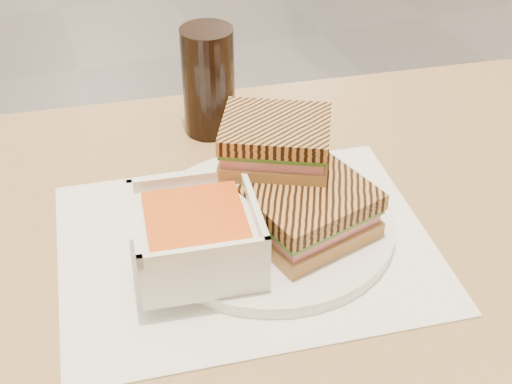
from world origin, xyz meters
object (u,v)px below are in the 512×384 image
object	(u,v)px
panini_lower	(310,212)
cola_glass	(208,81)
main_table	(306,312)
soup_bowl	(197,237)
plate	(270,224)

from	to	relation	value
panini_lower	cola_glass	xyz separation A→B (m)	(-0.03, 0.26, 0.03)
panini_lower	cola_glass	distance (m)	0.26
main_table	cola_glass	xyz separation A→B (m)	(-0.04, 0.25, 0.19)
soup_bowl	plate	bearing A→B (deg)	22.15
plate	panini_lower	size ratio (longest dim) A/B	1.90
panini_lower	cola_glass	size ratio (longest dim) A/B	1.00
main_table	soup_bowl	size ratio (longest dim) A/B	9.30
soup_bowl	panini_lower	size ratio (longest dim) A/B	0.95
plate	soup_bowl	distance (m)	0.11
plate	panini_lower	bearing A→B (deg)	-48.75
main_table	plate	size ratio (longest dim) A/B	4.67
plate	soup_bowl	bearing A→B (deg)	-157.85
main_table	soup_bowl	xyz separation A→B (m)	(-0.13, -0.01, 0.16)
main_table	plate	bearing A→B (deg)	142.51
main_table	plate	xyz separation A→B (m)	(-0.04, 0.03, 0.12)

